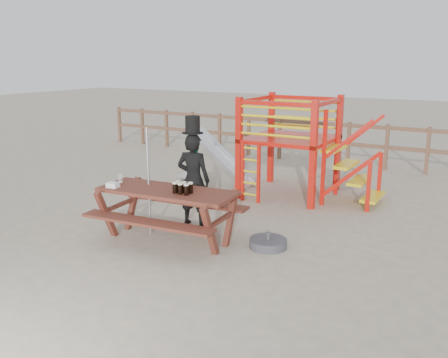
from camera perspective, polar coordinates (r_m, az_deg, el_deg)
ground at (r=7.94m, az=-4.05°, el=-7.55°), size 60.00×60.00×0.00m
back_fence at (r=13.93m, az=12.07°, el=4.64°), size 15.09×0.09×1.20m
playground_fort at (r=10.66m, az=7.14°, el=3.92°), size 4.71×1.84×2.10m
picnic_table at (r=7.98m, az=-6.45°, el=-3.39°), size 2.30×1.67×0.85m
man_with_hat at (r=8.61m, az=-3.52°, el=0.18°), size 0.65×0.47×1.92m
metal_pole at (r=8.25m, az=-8.62°, el=-0.31°), size 0.04×0.04×1.79m
parasol_base at (r=7.83m, az=5.06°, el=-7.33°), size 0.59×0.59×0.25m
paper_bag at (r=8.17m, az=-12.58°, el=-0.67°), size 0.20×0.16×0.08m
stout_pints at (r=7.64m, az=-4.78°, el=-1.01°), size 0.30×0.20×0.17m
empty_glasses at (r=8.43m, az=-11.77°, el=0.02°), size 0.08×0.08×0.15m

